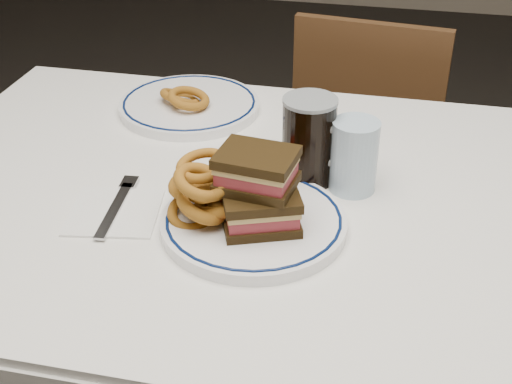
% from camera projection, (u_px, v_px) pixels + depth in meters
% --- Properties ---
extents(dining_table, '(1.27, 0.87, 0.75)m').
position_uv_depth(dining_table, '(266.00, 246.00, 1.22)').
color(dining_table, white).
rests_on(dining_table, floor).
extents(chair_far, '(0.42, 0.42, 0.82)m').
position_uv_depth(chair_far, '(369.00, 143.00, 1.96)').
color(chair_far, '#402D14').
rests_on(chair_far, floor).
extents(main_plate, '(0.28, 0.28, 0.02)m').
position_uv_depth(main_plate, '(254.00, 222.00, 1.07)').
color(main_plate, white).
rests_on(main_plate, dining_table).
extents(reuben_sandwich, '(0.14, 0.12, 0.11)m').
position_uv_depth(reuben_sandwich, '(259.00, 190.00, 1.03)').
color(reuben_sandwich, black).
rests_on(reuben_sandwich, main_plate).
extents(onion_rings_main, '(0.12, 0.12, 0.11)m').
position_uv_depth(onion_rings_main, '(204.00, 191.00, 1.05)').
color(onion_rings_main, '#6F320E').
rests_on(onion_rings_main, main_plate).
extents(ketchup_ramekin, '(0.05, 0.05, 0.03)m').
position_uv_depth(ketchup_ramekin, '(242.00, 181.00, 1.13)').
color(ketchup_ramekin, silver).
rests_on(ketchup_ramekin, main_plate).
extents(beer_mug, '(0.13, 0.09, 0.15)m').
position_uv_depth(beer_mug, '(310.00, 140.00, 1.16)').
color(beer_mug, black).
rests_on(beer_mug, dining_table).
extents(water_glass, '(0.08, 0.08, 0.12)m').
position_uv_depth(water_glass, '(354.00, 156.00, 1.15)').
color(water_glass, '#ADC8DF').
rests_on(water_glass, dining_table).
extents(far_plate, '(0.28, 0.28, 0.02)m').
position_uv_depth(far_plate, '(189.00, 105.00, 1.43)').
color(far_plate, white).
rests_on(far_plate, dining_table).
extents(onion_rings_far, '(0.11, 0.10, 0.06)m').
position_uv_depth(onion_rings_far, '(184.00, 98.00, 1.41)').
color(onion_rings_far, '#6F320E').
rests_on(onion_rings_far, far_plate).
extents(napkin_fork, '(0.16, 0.18, 0.01)m').
position_uv_depth(napkin_fork, '(115.00, 210.00, 1.12)').
color(napkin_fork, white).
rests_on(napkin_fork, dining_table).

